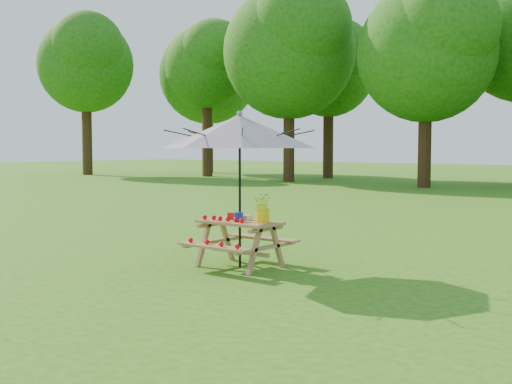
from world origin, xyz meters
The scene contains 5 objects.
picnic_table centered at (3.06, 3.07, 0.33)m, with size 1.20×1.32×0.67m.
patio_umbrella centered at (3.06, 3.07, 1.95)m, with size 2.26×2.26×2.25m.
produce_bins centered at (3.00, 3.11, 0.72)m, with size 0.34×0.34×0.13m.
tomatoes_row centered at (2.91, 2.89, 0.71)m, with size 0.77×0.13×0.07m, color red, non-canonical shape.
flower_bucket centered at (3.40, 3.17, 0.89)m, with size 0.32×0.30×0.41m.
Camera 1 is at (9.03, -3.88, 1.73)m, focal length 45.00 mm.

